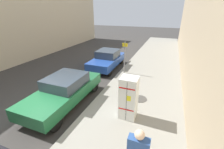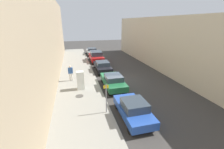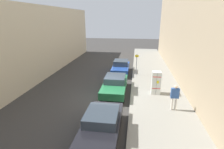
{
  "view_description": "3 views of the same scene",
  "coord_description": "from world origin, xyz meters",
  "px_view_note": "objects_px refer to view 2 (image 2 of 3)",
  "views": [
    {
      "loc": [
        -5.03,
        3.82,
        4.33
      ],
      "look_at": [
        -2.19,
        -3.49,
        0.94
      ],
      "focal_mm": 24.0,
      "sensor_mm": 36.0,
      "label": 1
    },
    {
      "loc": [
        -4.21,
        -14.92,
        6.39
      ],
      "look_at": [
        -0.12,
        0.78,
        0.66
      ],
      "focal_mm": 24.0,
      "sensor_mm": 36.0,
      "label": 2
    },
    {
      "loc": [
        -2.13,
        11.82,
        5.92
      ],
      "look_at": [
        -0.21,
        -2.06,
        1.32
      ],
      "focal_mm": 28.0,
      "sensor_mm": 36.0,
      "label": 3
    }
  ],
  "objects_px": {
    "pedestrian_walking_far": "(71,72)",
    "parked_suv_red": "(96,56)",
    "street_sign_post": "(106,97)",
    "parked_hatchback_blue": "(133,109)",
    "parked_sedan_silver": "(92,51)",
    "parked_sedan_dark": "(102,66)",
    "discarded_refrigerator": "(80,80)",
    "parked_sedan_green": "(113,81)"
  },
  "relations": [
    {
      "from": "pedestrian_walking_far",
      "to": "parked_sedan_dark",
      "type": "xyz_separation_m",
      "value": [
        4.14,
        3.08,
        -0.48
      ]
    },
    {
      "from": "parked_hatchback_blue",
      "to": "parked_suv_red",
      "type": "height_order",
      "value": "parked_suv_red"
    },
    {
      "from": "parked_sedan_dark",
      "to": "parked_hatchback_blue",
      "type": "bearing_deg",
      "value": -90.0
    },
    {
      "from": "discarded_refrigerator",
      "to": "parked_hatchback_blue",
      "type": "relative_size",
      "value": 0.45
    },
    {
      "from": "parked_sedan_green",
      "to": "parked_sedan_silver",
      "type": "height_order",
      "value": "parked_sedan_green"
    },
    {
      "from": "parked_sedan_dark",
      "to": "parked_suv_red",
      "type": "xyz_separation_m",
      "value": [
        -0.0,
        5.4,
        0.19
      ]
    },
    {
      "from": "discarded_refrigerator",
      "to": "parked_suv_red",
      "type": "distance_m",
      "value": 11.44
    },
    {
      "from": "parked_hatchback_blue",
      "to": "parked_sedan_green",
      "type": "distance_m",
      "value": 5.37
    },
    {
      "from": "street_sign_post",
      "to": "parked_hatchback_blue",
      "type": "bearing_deg",
      "value": -28.64
    },
    {
      "from": "parked_sedan_green",
      "to": "parked_suv_red",
      "type": "relative_size",
      "value": 0.98
    },
    {
      "from": "pedestrian_walking_far",
      "to": "parked_hatchback_blue",
      "type": "height_order",
      "value": "pedestrian_walking_far"
    },
    {
      "from": "street_sign_post",
      "to": "pedestrian_walking_far",
      "type": "bearing_deg",
      "value": 109.21
    },
    {
      "from": "parked_sedan_green",
      "to": "parked_sedan_silver",
      "type": "distance_m",
      "value": 16.79
    },
    {
      "from": "parked_suv_red",
      "to": "parked_sedan_green",
      "type": "bearing_deg",
      "value": -90.0
    },
    {
      "from": "parked_sedan_dark",
      "to": "parked_sedan_silver",
      "type": "height_order",
      "value": "parked_sedan_silver"
    },
    {
      "from": "parked_sedan_dark",
      "to": "parked_suv_red",
      "type": "height_order",
      "value": "parked_suv_red"
    },
    {
      "from": "parked_sedan_dark",
      "to": "parked_sedan_green",
      "type": "bearing_deg",
      "value": -90.0
    },
    {
      "from": "parked_sedan_silver",
      "to": "parked_hatchback_blue",
      "type": "bearing_deg",
      "value": -90.0
    },
    {
      "from": "parked_hatchback_blue",
      "to": "parked_sedan_silver",
      "type": "distance_m",
      "value": 22.16
    },
    {
      "from": "parked_sedan_green",
      "to": "parked_sedan_silver",
      "type": "bearing_deg",
      "value": 90.0
    },
    {
      "from": "parked_sedan_silver",
      "to": "street_sign_post",
      "type": "bearing_deg",
      "value": -94.57
    },
    {
      "from": "parked_sedan_silver",
      "to": "parked_sedan_dark",
      "type": "bearing_deg",
      "value": -90.0
    },
    {
      "from": "discarded_refrigerator",
      "to": "street_sign_post",
      "type": "height_order",
      "value": "street_sign_post"
    },
    {
      "from": "pedestrian_walking_far",
      "to": "parked_sedan_green",
      "type": "height_order",
      "value": "pedestrian_walking_far"
    },
    {
      "from": "street_sign_post",
      "to": "parked_suv_red",
      "type": "height_order",
      "value": "street_sign_post"
    },
    {
      "from": "parked_sedan_dark",
      "to": "pedestrian_walking_far",
      "type": "bearing_deg",
      "value": -143.4
    },
    {
      "from": "parked_sedan_green",
      "to": "parked_sedan_silver",
      "type": "relative_size",
      "value": 1.01
    },
    {
      "from": "street_sign_post",
      "to": "pedestrian_walking_far",
      "type": "xyz_separation_m",
      "value": [
        -2.45,
        7.02,
        -0.24
      ]
    },
    {
      "from": "pedestrian_walking_far",
      "to": "parked_suv_red",
      "type": "distance_m",
      "value": 9.44
    },
    {
      "from": "parked_hatchback_blue",
      "to": "parked_suv_red",
      "type": "relative_size",
      "value": 0.87
    },
    {
      "from": "parked_hatchback_blue",
      "to": "pedestrian_walking_far",
      "type": "bearing_deg",
      "value": 117.53
    },
    {
      "from": "parked_sedan_dark",
      "to": "parked_sedan_silver",
      "type": "xyz_separation_m",
      "value": [
        -0.0,
        11.13,
        0.01
      ]
    },
    {
      "from": "parked_sedan_green",
      "to": "parked_sedan_dark",
      "type": "bearing_deg",
      "value": 90.0
    },
    {
      "from": "parked_hatchback_blue",
      "to": "parked_sedan_silver",
      "type": "height_order",
      "value": "parked_hatchback_blue"
    },
    {
      "from": "pedestrian_walking_far",
      "to": "parked_sedan_green",
      "type": "relative_size",
      "value": 0.39
    },
    {
      "from": "parked_suv_red",
      "to": "pedestrian_walking_far",
      "type": "bearing_deg",
      "value": -116.06
    },
    {
      "from": "pedestrian_walking_far",
      "to": "parked_suv_red",
      "type": "xyz_separation_m",
      "value": [
        4.14,
        8.47,
        -0.3
      ]
    },
    {
      "from": "parked_suv_red",
      "to": "parked_sedan_silver",
      "type": "relative_size",
      "value": 1.04
    },
    {
      "from": "discarded_refrigerator",
      "to": "pedestrian_walking_far",
      "type": "xyz_separation_m",
      "value": [
        -0.91,
        2.5,
        0.12
      ]
    },
    {
      "from": "discarded_refrigerator",
      "to": "parked_hatchback_blue",
      "type": "bearing_deg",
      "value": -59.28
    },
    {
      "from": "pedestrian_walking_far",
      "to": "parked_sedan_green",
      "type": "bearing_deg",
      "value": -158.89
    },
    {
      "from": "street_sign_post",
      "to": "parked_hatchback_blue",
      "type": "height_order",
      "value": "street_sign_post"
    }
  ]
}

